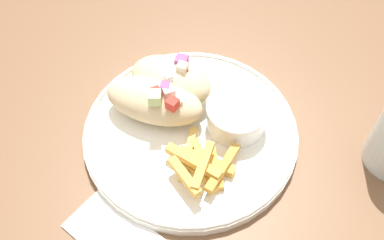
{
  "coord_description": "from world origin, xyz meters",
  "views": [
    {
      "loc": [
        0.25,
        -0.22,
        1.26
      ],
      "look_at": [
        -0.01,
        0.0,
        0.79
      ],
      "focal_mm": 42.0,
      "sensor_mm": 36.0,
      "label": 1
    }
  ],
  "objects_px": {
    "pita_sandwich_near": "(154,101)",
    "pita_sandwich_far": "(171,80)",
    "sauce_ramekin": "(237,115)",
    "fries_pile": "(202,165)",
    "plate": "(192,131)"
  },
  "relations": [
    {
      "from": "fries_pile",
      "to": "plate",
      "type": "bearing_deg",
      "value": 150.87
    },
    {
      "from": "pita_sandwich_near",
      "to": "sauce_ramekin",
      "type": "height_order",
      "value": "pita_sandwich_near"
    },
    {
      "from": "pita_sandwich_far",
      "to": "sauce_ramekin",
      "type": "distance_m",
      "value": 0.1
    },
    {
      "from": "plate",
      "to": "fries_pile",
      "type": "distance_m",
      "value": 0.07
    },
    {
      "from": "pita_sandwich_near",
      "to": "pita_sandwich_far",
      "type": "distance_m",
      "value": 0.04
    },
    {
      "from": "sauce_ramekin",
      "to": "fries_pile",
      "type": "bearing_deg",
      "value": -73.66
    },
    {
      "from": "plate",
      "to": "fries_pile",
      "type": "bearing_deg",
      "value": -29.13
    },
    {
      "from": "plate",
      "to": "pita_sandwich_far",
      "type": "xyz_separation_m",
      "value": [
        -0.07,
        0.02,
        0.03
      ]
    },
    {
      "from": "fries_pile",
      "to": "sauce_ramekin",
      "type": "xyz_separation_m",
      "value": [
        -0.02,
        0.08,
        0.01
      ]
    },
    {
      "from": "pita_sandwich_near",
      "to": "sauce_ramekin",
      "type": "xyz_separation_m",
      "value": [
        0.08,
        0.07,
        -0.01
      ]
    },
    {
      "from": "pita_sandwich_near",
      "to": "fries_pile",
      "type": "relative_size",
      "value": 1.55
    },
    {
      "from": "pita_sandwich_far",
      "to": "fries_pile",
      "type": "xyz_separation_m",
      "value": [
        0.12,
        -0.05,
        -0.02
      ]
    },
    {
      "from": "pita_sandwich_near",
      "to": "pita_sandwich_far",
      "type": "height_order",
      "value": "pita_sandwich_near"
    },
    {
      "from": "pita_sandwich_near",
      "to": "sauce_ramekin",
      "type": "relative_size",
      "value": 1.81
    },
    {
      "from": "pita_sandwich_far",
      "to": "sauce_ramekin",
      "type": "height_order",
      "value": "pita_sandwich_far"
    }
  ]
}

